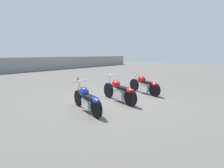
{
  "coord_description": "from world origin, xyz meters",
  "views": [
    {
      "loc": [
        -5.35,
        -4.2,
        1.85
      ],
      "look_at": [
        0.0,
        0.2,
        0.65
      ],
      "focal_mm": 28.0,
      "sensor_mm": 36.0,
      "label": 1
    }
  ],
  "objects": [
    {
      "name": "ground_plane",
      "position": [
        0.0,
        0.0,
        0.0
      ],
      "size": [
        60.0,
        60.0,
        0.0
      ],
      "primitive_type": "plane",
      "color": "#5B5954"
    },
    {
      "name": "motorcycle_slot_1",
      "position": [
        -0.07,
        -0.22,
        0.43
      ],
      "size": [
        0.94,
        2.06,
        1.0
      ],
      "rotation": [
        0.0,
        0.0,
        -0.32
      ],
      "color": "black",
      "rests_on": "ground_plane"
    },
    {
      "name": "traffic_cone_near",
      "position": [
        2.16,
        4.95,
        0.18
      ],
      "size": [
        0.35,
        0.35,
        0.36
      ],
      "color": "orange",
      "rests_on": "ground_plane"
    },
    {
      "name": "motorcycle_slot_2",
      "position": [
        1.82,
        -0.27,
        0.42
      ],
      "size": [
        0.89,
        1.95,
        0.98
      ],
      "rotation": [
        0.0,
        0.0,
        -0.34
      ],
      "color": "black",
      "rests_on": "ground_plane"
    },
    {
      "name": "motorcycle_slot_0",
      "position": [
        -1.65,
        -0.11,
        0.4
      ],
      "size": [
        0.84,
        1.91,
        0.94
      ],
      "rotation": [
        0.0,
        0.0,
        -0.32
      ],
      "color": "black",
      "rests_on": "ground_plane"
    },
    {
      "name": "traffic_cone_far",
      "position": [
        -0.23,
        1.85,
        0.21
      ],
      "size": [
        0.27,
        0.27,
        0.43
      ],
      "color": "orange",
      "rests_on": "ground_plane"
    }
  ]
}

